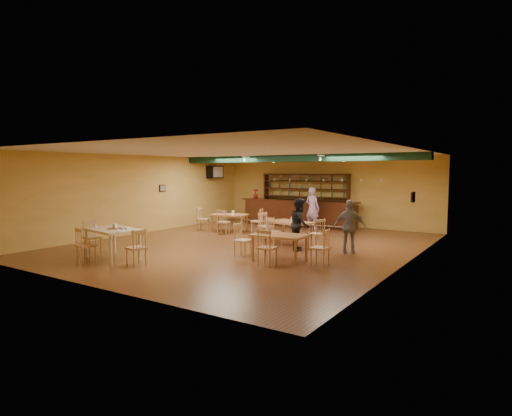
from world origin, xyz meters
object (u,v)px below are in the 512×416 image
Objects in this scene: dining_table_d at (279,248)px; near_table at (113,244)px; patron_right_a at (300,224)px; dining_table_b at (289,232)px; patron_bar at (312,208)px; bar_counter at (298,213)px; dining_table_a at (230,223)px.

dining_table_d is 4.57m from near_table.
patron_right_a reaches higher than dining_table_d.
dining_table_b is 0.85× the size of patron_bar.
bar_counter is 7.41m from dining_table_d.
patron_right_a reaches higher than dining_table_b.
dining_table_a is 3.44m from patron_bar.
patron_right_a reaches higher than near_table.
dining_table_a is (-1.44, -3.11, -0.22)m from bar_counter.
near_table reaches higher than dining_table_b.
dining_table_a is at bearing 39.56° from patron_right_a.
dining_table_b is 0.95× the size of near_table.
patron_bar reaches higher than near_table.
bar_counter is at bearing 48.79° from dining_table_a.
dining_table_b is (3.33, -1.15, 0.02)m from dining_table_a.
dining_table_d is at bearing -56.25° from dining_table_a.
patron_bar is (-1.89, 5.96, 0.52)m from dining_table_d.
near_table reaches higher than dining_table_d.
dining_table_d is at bearing -66.38° from bar_counter.
bar_counter is at bearing 2.83° from patron_right_a.
near_table is (-2.89, -4.79, 0.05)m from dining_table_b.
patron_right_a is at bearing -41.69° from dining_table_a.
patron_bar is (2.51, 2.29, 0.53)m from dining_table_a.
patron_bar is at bearing -37.50° from bar_counter.
dining_table_b is 2.75m from dining_table_d.
patron_bar reaches higher than bar_counter.
bar_counter is at bearing 94.59° from near_table.
patron_bar is at bearing -4.29° from patron_right_a.
dining_table_b is 3.57m from patron_bar.
patron_bar is 1.10× the size of patron_right_a.
patron_bar is (2.07, 8.23, 0.46)m from near_table.
bar_counter is at bearing 111.00° from dining_table_d.
bar_counter reaches higher than dining_table_b.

